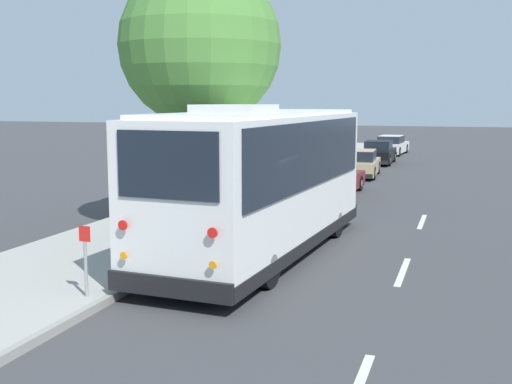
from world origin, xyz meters
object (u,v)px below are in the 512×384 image
Objects in this scene: parked_sedan_tan at (359,164)px; parked_sedan_white at (391,146)px; street_tree at (202,35)px; sign_post_far at (121,246)px; sign_post_near at (86,260)px; shuttle_bus at (262,175)px; parked_sedan_black at (379,153)px; parked_sedan_maroon at (334,179)px.

parked_sedan_tan is 0.90× the size of parked_sedan_white.
street_tree is 7.04m from sign_post_far.
sign_post_near is at bearing -178.27° from parked_sedan_white.
parked_sedan_black is (23.10, 0.32, -1.28)m from shuttle_bus.
street_tree is at bearing 52.89° from shuttle_bus.
shuttle_bus reaches higher than parked_sedan_white.
parked_sedan_white is at bearing -2.58° from sign_post_far.
street_tree reaches higher than parked_sedan_tan.
sign_post_near is (-4.54, 1.86, -1.09)m from shuttle_bus.
parked_sedan_tan is at bearing -175.82° from parked_sedan_white.
parked_sedan_black is at bearing -5.51° from street_tree.
shuttle_bus is 16.58m from parked_sedan_tan.
sign_post_near is (-14.86, 1.49, 0.23)m from parked_sedan_maroon.
parked_sedan_tan is 3.36× the size of sign_post_near.
parked_sedan_maroon is at bearing -5.72° from sign_post_near.
parked_sedan_maroon is 0.99× the size of parked_sedan_tan.
parked_sedan_black is at bearing -3.47° from parked_sedan_tan.
street_tree is 5.99× the size of sign_post_far.
parked_sedan_white is at bearing 4.44° from shuttle_bus.
parked_sedan_black is at bearing 2.77° from parked_sedan_maroon.
parked_sedan_white is 34.42m from sign_post_near.
sign_post_far is (1.24, 0.00, -0.02)m from sign_post_near.
parked_sedan_tan is at bearing -4.03° from sign_post_near.
parked_sedan_black reaches higher than parked_sedan_tan.
parked_sedan_black is at bearing -3.18° from sign_post_near.
parked_sedan_maroon is at bearing -13.47° from street_tree.
parked_sedan_maroon is 0.55× the size of street_tree.
sign_post_far is at bearing 176.75° from parked_sedan_maroon.
shuttle_bus is 10.42m from parked_sedan_maroon.
parked_sedan_white is at bearing -3.05° from parked_sedan_tan.
sign_post_far reaches higher than sign_post_near.
parked_sedan_white is 3.71× the size of sign_post_near.
parked_sedan_tan is 1.02× the size of parked_sedan_black.
sign_post_near is at bearing -180.00° from sign_post_far.
parked_sedan_tan is 15.38m from street_tree.
parked_sedan_black is 27.68m from sign_post_near.
parked_sedan_tan is 13.33m from parked_sedan_white.
street_tree is (2.04, 2.36, 3.46)m from shuttle_bus.
street_tree reaches higher than sign_post_far.
parked_sedan_maroon is (10.33, 0.37, -1.32)m from shuttle_bus.
parked_sedan_tan is at bearing 179.11° from parked_sedan_black.
shuttle_bus is 23.14m from parked_sedan_black.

